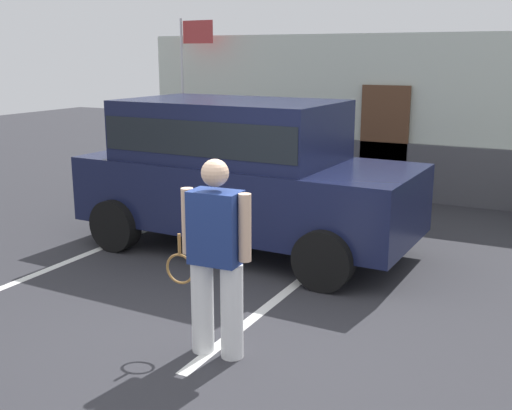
{
  "coord_description": "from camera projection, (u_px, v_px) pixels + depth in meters",
  "views": [
    {
      "loc": [
        2.91,
        -4.68,
        2.65
      ],
      "look_at": [
        -0.12,
        1.2,
        1.05
      ],
      "focal_mm": 43.83,
      "sensor_mm": 36.0,
      "label": 1
    }
  ],
  "objects": [
    {
      "name": "parking_stripe_1",
      "position": [
        288.0,
        290.0,
        7.19
      ],
      "size": [
        0.12,
        4.4,
        0.01
      ],
      "primitive_type": "cube",
      "color": "silver",
      "rests_on": "ground_plane"
    },
    {
      "name": "parking_stripe_0",
      "position": [
        88.0,
        253.0,
        8.53
      ],
      "size": [
        0.12,
        4.4,
        0.01
      ],
      "primitive_type": "cube",
      "color": "silver",
      "rests_on": "ground_plane"
    },
    {
      "name": "house_frontage",
      "position": [
        402.0,
        122.0,
        11.58
      ],
      "size": [
        10.75,
        0.4,
        3.02
      ],
      "color": "silver",
      "rests_on": "ground_plane"
    },
    {
      "name": "flag_pole",
      "position": [
        189.0,
        71.0,
        12.85
      ],
      "size": [
        0.8,
        0.1,
        3.36
      ],
      "color": "silver",
      "rests_on": "ground_plane"
    },
    {
      "name": "parked_suv",
      "position": [
        240.0,
        167.0,
        8.54
      ],
      "size": [
        4.65,
        2.27,
        2.05
      ],
      "rotation": [
        0.0,
        0.0,
        -0.03
      ],
      "color": "#141938",
      "rests_on": "ground_plane"
    },
    {
      "name": "ground_plane",
      "position": [
        210.0,
        339.0,
        5.96
      ],
      "size": [
        40.0,
        40.0,
        0.0
      ],
      "primitive_type": "plane",
      "color": "#2D2D33"
    },
    {
      "name": "tennis_player_man",
      "position": [
        216.0,
        256.0,
        5.47
      ],
      "size": [
        0.92,
        0.3,
        1.79
      ],
      "rotation": [
        0.0,
        0.0,
        3.2
      ],
      "color": "white",
      "rests_on": "ground_plane"
    }
  ]
}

